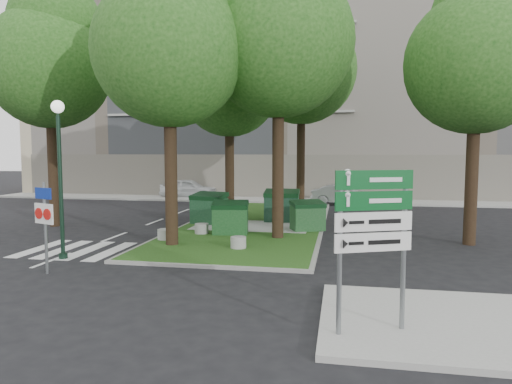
% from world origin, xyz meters
% --- Properties ---
extents(ground, '(120.00, 120.00, 0.00)m').
position_xyz_m(ground, '(0.00, 0.00, 0.00)').
color(ground, black).
rests_on(ground, ground).
extents(median_island, '(6.00, 16.00, 0.12)m').
position_xyz_m(median_island, '(0.50, 8.00, 0.06)').
color(median_island, '#254714').
rests_on(median_island, ground).
extents(median_kerb, '(6.30, 16.30, 0.10)m').
position_xyz_m(median_kerb, '(0.50, 8.00, 0.05)').
color(median_kerb, gray).
rests_on(median_kerb, ground).
extents(sidewalk_corner, '(5.00, 4.00, 0.12)m').
position_xyz_m(sidewalk_corner, '(6.50, -3.50, 0.06)').
color(sidewalk_corner, '#999993').
rests_on(sidewalk_corner, ground).
extents(building_sidewalk, '(42.00, 3.00, 0.12)m').
position_xyz_m(building_sidewalk, '(0.00, 18.50, 0.06)').
color(building_sidewalk, '#999993').
rests_on(building_sidewalk, ground).
extents(zebra_crossing, '(5.00, 3.00, 0.01)m').
position_xyz_m(zebra_crossing, '(-3.75, 1.50, 0.01)').
color(zebra_crossing, silver).
rests_on(zebra_crossing, ground).
extents(apartment_building, '(41.00, 12.00, 16.00)m').
position_xyz_m(apartment_building, '(0.00, 26.00, 8.00)').
color(apartment_building, beige).
rests_on(apartment_building, ground).
extents(tree_median_near_left, '(5.20, 5.20, 10.53)m').
position_xyz_m(tree_median_near_left, '(-1.41, 2.56, 7.32)').
color(tree_median_near_left, black).
rests_on(tree_median_near_left, ground).
extents(tree_median_near_right, '(5.60, 5.60, 11.46)m').
position_xyz_m(tree_median_near_right, '(2.09, 4.56, 7.99)').
color(tree_median_near_right, black).
rests_on(tree_median_near_right, ground).
extents(tree_median_mid, '(4.80, 4.80, 9.99)m').
position_xyz_m(tree_median_mid, '(-0.91, 9.06, 6.98)').
color(tree_median_mid, black).
rests_on(tree_median_mid, ground).
extents(tree_median_far, '(5.80, 5.80, 11.93)m').
position_xyz_m(tree_median_far, '(2.29, 12.06, 8.32)').
color(tree_median_far, black).
rests_on(tree_median_far, ground).
extents(tree_street_left, '(5.40, 5.40, 11.00)m').
position_xyz_m(tree_street_left, '(-8.41, 6.06, 7.65)').
color(tree_street_left, black).
rests_on(tree_street_left, ground).
extents(tree_street_right, '(5.00, 5.00, 10.06)m').
position_xyz_m(tree_street_right, '(9.09, 5.06, 6.98)').
color(tree_street_right, black).
rests_on(tree_street_right, ground).
extents(dumpster_a, '(1.73, 1.38, 1.42)m').
position_xyz_m(dumpster_a, '(-1.58, 7.38, 0.80)').
color(dumpster_a, '#0F371B').
rests_on(dumpster_a, median_island).
extents(dumpster_b, '(1.55, 1.19, 1.32)m').
position_xyz_m(dumpster_b, '(0.02, 4.96, 0.75)').
color(dumpster_b, '#134218').
rests_on(dumpster_b, median_island).
extents(dumpster_c, '(1.66, 1.19, 1.51)m').
position_xyz_m(dumpster_c, '(1.62, 8.60, 0.84)').
color(dumpster_c, black).
rests_on(dumpster_c, median_island).
extents(dumpster_d, '(1.61, 1.39, 1.26)m').
position_xyz_m(dumpster_d, '(3.00, 6.35, 0.72)').
color(dumpster_d, '#133F18').
rests_on(dumpster_d, median_island).
extents(bollard_left, '(0.54, 0.54, 0.38)m').
position_xyz_m(bollard_left, '(-2.10, 3.31, 0.31)').
color(bollard_left, '#9E9F9A').
rests_on(bollard_left, median_island).
extents(bollard_right, '(0.53, 0.53, 0.38)m').
position_xyz_m(bollard_right, '(0.95, 2.32, 0.31)').
color(bollard_right, gray).
rests_on(bollard_right, median_island).
extents(bollard_mid, '(0.55, 0.55, 0.39)m').
position_xyz_m(bollard_mid, '(-1.13, 4.78, 0.32)').
color(bollard_mid, gray).
rests_on(bollard_mid, median_island).
extents(litter_bin, '(0.43, 0.43, 0.75)m').
position_xyz_m(litter_bin, '(2.24, 9.28, 0.50)').
color(litter_bin, yellow).
rests_on(litter_bin, median_island).
extents(street_lamp, '(0.40, 0.40, 4.97)m').
position_xyz_m(street_lamp, '(-4.28, 0.24, 3.12)').
color(street_lamp, black).
rests_on(street_lamp, ground).
extents(traffic_sign_pole, '(0.73, 0.30, 2.56)m').
position_xyz_m(traffic_sign_pole, '(-3.64, -1.46, 1.64)').
color(traffic_sign_pole, slate).
rests_on(traffic_sign_pole, ground).
extents(directional_sign, '(1.37, 0.60, 2.94)m').
position_xyz_m(directional_sign, '(4.93, -4.31, 2.07)').
color(directional_sign, slate).
rests_on(directional_sign, sidewalk_corner).
extents(car_white, '(4.30, 1.98, 1.43)m').
position_xyz_m(car_white, '(-6.72, 19.50, 0.71)').
color(car_white, white).
rests_on(car_white, ground).
extents(car_silver, '(4.12, 1.87, 1.31)m').
position_xyz_m(car_silver, '(4.50, 17.01, 0.66)').
color(car_silver, gray).
rests_on(car_silver, ground).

